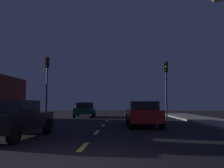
{
  "coord_description": "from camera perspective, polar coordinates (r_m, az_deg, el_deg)",
  "views": [
    {
      "loc": [
        1.17,
        -4.71,
        1.26
      ],
      "look_at": [
        0.39,
        13.49,
        2.79
      ],
      "focal_mm": 39.01,
      "sensor_mm": 36.0,
      "label": 1
    }
  ],
  "objects": [
    {
      "name": "lane_stripe_sixth",
      "position": [
        22.57,
        -0.52,
        -8.0
      ],
      "size": [
        0.16,
        1.6,
        0.01
      ],
      "primitive_type": "cube",
      "color": "#EACC4C",
      "rests_on": "ground_plane"
    },
    {
      "name": "lane_stripe_fifth",
      "position": [
        18.78,
        -1.13,
        -8.64
      ],
      "size": [
        0.16,
        1.6,
        0.01
      ],
      "primitive_type": "cube",
      "color": "#EACC4C",
      "rests_on": "ground_plane"
    },
    {
      "name": "lane_stripe_fourth",
      "position": [
        15.0,
        -2.04,
        -9.61
      ],
      "size": [
        0.16,
        1.6,
        0.01
      ],
      "primitive_type": "cube",
      "color": "#EACC4C",
      "rests_on": "ground_plane"
    },
    {
      "name": "lane_stripe_second",
      "position": [
        7.5,
        -6.74,
        -14.39
      ],
      "size": [
        0.16,
        1.6,
        0.01
      ],
      "primitive_type": "cube",
      "color": "#EACC4C",
      "rests_on": "ground_plane"
    },
    {
      "name": "car_adjacent_lane",
      "position": [
        10.02,
        -22.28,
        -7.48
      ],
      "size": [
        2.06,
        4.1,
        1.41
      ],
      "color": "black",
      "rests_on": "ground_plane"
    },
    {
      "name": "ground_plane",
      "position": [
        11.83,
        -3.28,
        -10.91
      ],
      "size": [
        80.0,
        80.0,
        0.0
      ],
      "primitive_type": "plane",
      "color": "black"
    },
    {
      "name": "traffic_signal_left",
      "position": [
        21.86,
        -15.01,
        1.86
      ],
      "size": [
        0.32,
        0.38,
        5.38
      ],
      "color": "#4C4C51",
      "rests_on": "ground_plane"
    },
    {
      "name": "traffic_signal_right",
      "position": [
        21.15,
        12.56,
        1.21
      ],
      "size": [
        0.32,
        0.38,
        4.9
      ],
      "color": "#2D2D30",
      "rests_on": "ground_plane"
    },
    {
      "name": "car_stopped_ahead",
      "position": [
        14.15,
        7.29,
        -6.88
      ],
      "size": [
        1.92,
        4.21,
        1.43
      ],
      "color": "#B21919",
      "rests_on": "ground_plane"
    },
    {
      "name": "car_oncoming_far",
      "position": [
        24.85,
        -6.32,
        -5.98
      ],
      "size": [
        2.18,
        4.12,
        1.46
      ],
      "color": "#0F4C2D",
      "rests_on": "ground_plane"
    },
    {
      "name": "lane_stripe_third",
      "position": [
        11.24,
        -3.59,
        -11.21
      ],
      "size": [
        0.16,
        1.6,
        0.01
      ],
      "primitive_type": "cube",
      "color": "#EACC4C",
      "rests_on": "ground_plane"
    }
  ]
}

